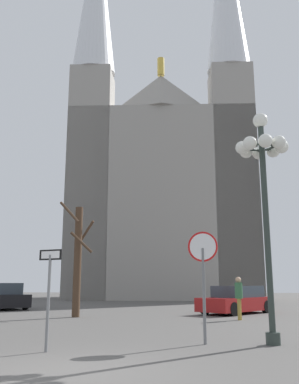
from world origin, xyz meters
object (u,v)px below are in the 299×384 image
at_px(pedestrian_walking, 239,294).
at_px(parked_car_far_black, 3,297).
at_px(parked_car_near_red, 236,300).
at_px(bare_tree, 78,258).
at_px(street_lamp, 263,173).
at_px(one_way_arrow_sign, 49,286).
at_px(cathedral, 162,173).
at_px(stop_sign, 203,264).

bearing_deg(pedestrian_walking, parked_car_far_black, 154.09).
xyz_separation_m(parked_car_near_red, pedestrian_walking, (-0.30, -3.75, 0.43)).
bearing_deg(bare_tree, parked_car_far_black, 136.86).
bearing_deg(pedestrian_walking, street_lamp, -90.17).
distance_m(one_way_arrow_sign, bare_tree, 9.82).
relative_size(cathedral, bare_tree, 8.04).
bearing_deg(bare_tree, one_way_arrow_sign, -78.90).
bearing_deg(parked_car_far_black, one_way_arrow_sign, -62.81).
xyz_separation_m(stop_sign, pedestrian_walking, (1.70, 7.21, -0.92)).
bearing_deg(cathedral, one_way_arrow_sign, -91.24).
xyz_separation_m(one_way_arrow_sign, street_lamp, (5.27, 1.57, 2.98)).
xyz_separation_m(cathedral, stop_sign, (2.90, -30.44, -10.55)).
distance_m(stop_sign, one_way_arrow_sign, 3.94).
distance_m(street_lamp, bare_tree, 10.87).
relative_size(bare_tree, parked_car_near_red, 1.16).
xyz_separation_m(street_lamp, pedestrian_walking, (0.02, 7.16, -3.35)).
xyz_separation_m(bare_tree, parked_car_far_black, (-5.86, 5.49, -1.95)).
distance_m(bare_tree, parked_car_near_red, 8.26).
distance_m(parked_car_near_red, parked_car_far_black, 13.57).
height_order(one_way_arrow_sign, pedestrian_walking, one_way_arrow_sign).
relative_size(street_lamp, pedestrian_walking, 3.49).
bearing_deg(street_lamp, one_way_arrow_sign, -163.46).
bearing_deg(parked_car_far_black, cathedral, 63.52).
height_order(stop_sign, parked_car_near_red, stop_sign).
xyz_separation_m(cathedral, parked_car_near_red, (4.90, -19.49, -11.90)).
distance_m(parked_car_near_red, pedestrian_walking, 3.78).
bearing_deg(bare_tree, pedestrian_walking, -6.67).
bearing_deg(parked_car_far_black, street_lamp, -46.04).
bearing_deg(bare_tree, cathedral, 83.47).
height_order(street_lamp, parked_car_near_red, street_lamp).
xyz_separation_m(street_lamp, parked_car_far_black, (-13.00, 13.49, -3.72)).
height_order(cathedral, bare_tree, cathedral).
relative_size(street_lamp, bare_tree, 1.17).
bearing_deg(street_lamp, bare_tree, 131.79).
distance_m(one_way_arrow_sign, parked_car_far_black, 16.94).
bearing_deg(one_way_arrow_sign, street_lamp, 16.54).
height_order(parked_car_near_red, pedestrian_walking, pedestrian_walking).
xyz_separation_m(street_lamp, bare_tree, (-7.15, 8.00, -1.78)).
height_order(one_way_arrow_sign, bare_tree, bare_tree).
xyz_separation_m(one_way_arrow_sign, parked_car_far_black, (-7.73, 15.05, -0.74)).
distance_m(cathedral, parked_car_far_black, 22.30).
xyz_separation_m(stop_sign, parked_car_far_black, (-11.32, 13.53, -1.29)).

